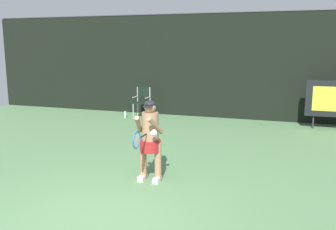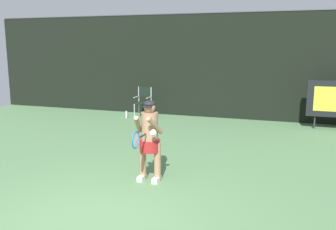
{
  "view_description": "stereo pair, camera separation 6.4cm",
  "coord_description": "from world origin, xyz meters",
  "px_view_note": "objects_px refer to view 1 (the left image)",
  "views": [
    {
      "loc": [
        2.57,
        -4.39,
        2.54
      ],
      "look_at": [
        0.08,
        3.08,
        1.05
      ],
      "focal_mm": 39.54,
      "sensor_mm": 36.0,
      "label": 1
    },
    {
      "loc": [
        2.63,
        -4.37,
        2.54
      ],
      "look_at": [
        0.08,
        3.08,
        1.05
      ],
      "focal_mm": 39.54,
      "sensor_mm": 36.0,
      "label": 2
    }
  ],
  "objects_px": {
    "umpire_chair": "(142,100)",
    "tennis_player": "(150,137)",
    "water_bottle": "(125,114)",
    "tennis_racket": "(137,140)"
  },
  "relations": [
    {
      "from": "water_bottle",
      "to": "umpire_chair",
      "type": "bearing_deg",
      "value": 23.36
    },
    {
      "from": "water_bottle",
      "to": "tennis_player",
      "type": "xyz_separation_m",
      "value": [
        3.09,
        -5.51,
        0.73
      ]
    },
    {
      "from": "umpire_chair",
      "to": "tennis_player",
      "type": "bearing_deg",
      "value": -66.29
    },
    {
      "from": "umpire_chair",
      "to": "tennis_player",
      "type": "distance_m",
      "value": 6.29
    },
    {
      "from": "umpire_chair",
      "to": "water_bottle",
      "type": "height_order",
      "value": "umpire_chair"
    },
    {
      "from": "water_bottle",
      "to": "tennis_player",
      "type": "bearing_deg",
      "value": -60.7
    },
    {
      "from": "umpire_chair",
      "to": "tennis_player",
      "type": "relative_size",
      "value": 0.7
    },
    {
      "from": "umpire_chair",
      "to": "tennis_player",
      "type": "xyz_separation_m",
      "value": [
        2.53,
        -5.76,
        0.23
      ]
    },
    {
      "from": "water_bottle",
      "to": "tennis_racket",
      "type": "xyz_separation_m",
      "value": [
        3.09,
        -6.11,
        0.83
      ]
    },
    {
      "from": "umpire_chair",
      "to": "water_bottle",
      "type": "relative_size",
      "value": 4.08
    }
  ]
}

